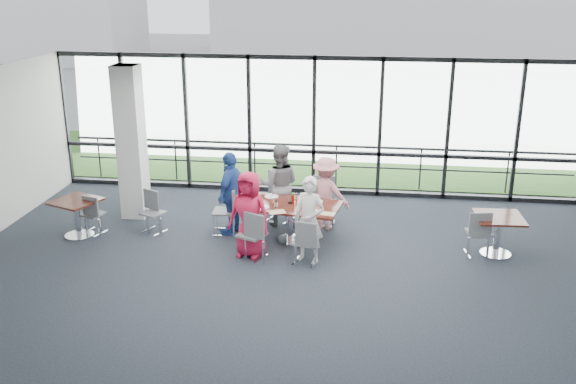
# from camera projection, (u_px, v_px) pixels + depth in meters

# --- Properties ---
(floor) EXTENTS (12.00, 10.00, 0.02)m
(floor) POSITION_uv_depth(u_px,v_px,m) (284.00, 291.00, 10.48)
(floor) COLOR #1E242C
(floor) RESTS_ON ground
(ceiling) EXTENTS (12.00, 10.00, 0.04)m
(ceiling) POSITION_uv_depth(u_px,v_px,m) (283.00, 97.00, 9.44)
(ceiling) COLOR silver
(ceiling) RESTS_ON ground
(curtain_wall_back) EXTENTS (12.00, 0.10, 3.20)m
(curtain_wall_back) POSITION_uv_depth(u_px,v_px,m) (314.00, 126.00, 14.65)
(curtain_wall_back) COLOR white
(curtain_wall_back) RESTS_ON ground
(structural_column) EXTENTS (0.50, 0.50, 3.20)m
(structural_column) POSITION_uv_depth(u_px,v_px,m) (131.00, 143.00, 13.22)
(structural_column) COLOR white
(structural_column) RESTS_ON ground
(apron) EXTENTS (80.00, 70.00, 0.02)m
(apron) POSITION_uv_depth(u_px,v_px,m) (328.00, 141.00, 19.86)
(apron) COLOR gray
(apron) RESTS_ON ground
(grass_strip) EXTENTS (80.00, 5.00, 0.01)m
(grass_strip) POSITION_uv_depth(u_px,v_px,m) (323.00, 158.00, 17.98)
(grass_strip) COLOR #235119
(grass_strip) RESTS_ON ground
(hangar_main) EXTENTS (24.00, 10.00, 6.00)m
(hangar_main) POSITION_uv_depth(u_px,v_px,m) (421.00, 6.00, 39.01)
(hangar_main) COLOR #B8BABF
(hangar_main) RESTS_ON ground
(hangar_aux) EXTENTS (10.00, 6.00, 4.00)m
(hangar_aux) POSITION_uv_depth(u_px,v_px,m) (51.00, 24.00, 38.34)
(hangar_aux) COLOR #B8BABF
(hangar_aux) RESTS_ON ground
(guard_rail) EXTENTS (12.00, 0.06, 0.06)m
(guard_rail) POSITION_uv_depth(u_px,v_px,m) (316.00, 165.00, 15.57)
(guard_rail) COLOR #2D2D33
(guard_rail) RESTS_ON ground
(main_table) EXTENTS (2.02, 1.33, 0.75)m
(main_table) POSITION_uv_depth(u_px,v_px,m) (290.00, 211.00, 12.25)
(main_table) COLOR #34160A
(main_table) RESTS_ON ground
(side_table_left) EXTENTS (1.04, 1.04, 0.75)m
(side_table_left) POSITION_uv_depth(u_px,v_px,m) (76.00, 206.00, 12.47)
(side_table_left) COLOR #34160A
(side_table_left) RESTS_ON ground
(side_table_right) EXTENTS (0.88, 0.88, 0.75)m
(side_table_right) POSITION_uv_depth(u_px,v_px,m) (499.00, 223.00, 11.63)
(side_table_right) COLOR #34160A
(side_table_right) RESTS_ON ground
(diner_near_left) EXTENTS (0.88, 0.68, 1.60)m
(diner_near_left) POSITION_uv_depth(u_px,v_px,m) (249.00, 214.00, 11.56)
(diner_near_left) COLOR #C4173C
(diner_near_left) RESTS_ON ground
(diner_near_right) EXTENTS (0.69, 0.59, 1.58)m
(diner_near_right) POSITION_uv_depth(u_px,v_px,m) (309.00, 220.00, 11.33)
(diner_near_right) COLOR silver
(diner_near_right) RESTS_ON ground
(diner_far_left) EXTENTS (0.85, 0.55, 1.69)m
(diner_far_left) POSITION_uv_depth(u_px,v_px,m) (279.00, 185.00, 13.00)
(diner_far_left) COLOR slate
(diner_far_left) RESTS_ON ground
(diner_far_right) EXTENTS (1.06, 0.75, 1.49)m
(diner_far_right) POSITION_uv_depth(u_px,v_px,m) (326.00, 193.00, 12.82)
(diner_far_right) COLOR pink
(diner_far_right) RESTS_ON ground
(diner_end) EXTENTS (0.76, 1.08, 1.66)m
(diner_end) POSITION_uv_depth(u_px,v_px,m) (231.00, 193.00, 12.58)
(diner_end) COLOR #284C9D
(diner_end) RESTS_ON ground
(chair_main_nl) EXTENTS (0.58, 0.58, 0.90)m
(chair_main_nl) POSITION_uv_depth(u_px,v_px,m) (252.00, 235.00, 11.56)
(chair_main_nl) COLOR slate
(chair_main_nl) RESTS_ON ground
(chair_main_nr) EXTENTS (0.47, 0.47, 0.83)m
(chair_main_nr) POSITION_uv_depth(u_px,v_px,m) (305.00, 242.00, 11.35)
(chair_main_nr) COLOR slate
(chair_main_nr) RESTS_ON ground
(chair_main_fl) EXTENTS (0.63, 0.63, 0.98)m
(chair_main_fl) POSITION_uv_depth(u_px,v_px,m) (281.00, 198.00, 13.34)
(chair_main_fl) COLOR slate
(chair_main_fl) RESTS_ON ground
(chair_main_fr) EXTENTS (0.49, 0.49, 0.97)m
(chair_main_fr) POSITION_uv_depth(u_px,v_px,m) (323.00, 203.00, 13.07)
(chair_main_fr) COLOR slate
(chair_main_fr) RESTS_ON ground
(chair_main_end) EXTENTS (0.48, 0.48, 0.92)m
(chair_main_end) POSITION_uv_depth(u_px,v_px,m) (225.00, 211.00, 12.66)
(chair_main_end) COLOR slate
(chair_main_end) RESTS_ON ground
(chair_spare_la) EXTENTS (0.50, 0.50, 0.81)m
(chair_spare_la) POSITION_uv_depth(u_px,v_px,m) (92.00, 214.00, 12.68)
(chair_spare_la) COLOR slate
(chair_spare_la) RESTS_ON ground
(chair_spare_lb) EXTENTS (0.53, 0.53, 0.81)m
(chair_spare_lb) POSITION_uv_depth(u_px,v_px,m) (153.00, 213.00, 12.73)
(chair_spare_lb) COLOR slate
(chair_spare_lb) RESTS_ON ground
(chair_spare_r) EXTENTS (0.49, 0.49, 0.87)m
(chair_spare_r) POSITION_uv_depth(u_px,v_px,m) (479.00, 233.00, 11.68)
(chair_spare_r) COLOR slate
(chair_spare_r) RESTS_ON ground
(plate_nl) EXTENTS (0.28, 0.28, 0.01)m
(plate_nl) POSITION_uv_depth(u_px,v_px,m) (261.00, 207.00, 12.03)
(plate_nl) COLOR white
(plate_nl) RESTS_ON main_table
(plate_nr) EXTENTS (0.25, 0.25, 0.01)m
(plate_nr) POSITION_uv_depth(u_px,v_px,m) (316.00, 213.00, 11.76)
(plate_nr) COLOR white
(plate_nr) RESTS_ON main_table
(plate_fl) EXTENTS (0.27, 0.27, 0.01)m
(plate_fl) POSITION_uv_depth(u_px,v_px,m) (271.00, 196.00, 12.61)
(plate_fl) COLOR white
(plate_fl) RESTS_ON main_table
(plate_fr) EXTENTS (0.28, 0.28, 0.01)m
(plate_fr) POSITION_uv_depth(u_px,v_px,m) (316.00, 201.00, 12.33)
(plate_fr) COLOR white
(plate_fr) RESTS_ON main_table
(plate_end) EXTENTS (0.27, 0.27, 0.01)m
(plate_end) POSITION_uv_depth(u_px,v_px,m) (250.00, 201.00, 12.38)
(plate_end) COLOR white
(plate_end) RESTS_ON main_table
(tumbler_a) EXTENTS (0.06, 0.06, 0.13)m
(tumbler_a) POSITION_uv_depth(u_px,v_px,m) (276.00, 204.00, 12.01)
(tumbler_a) COLOR white
(tumbler_a) RESTS_ON main_table
(tumbler_b) EXTENTS (0.06, 0.06, 0.13)m
(tumbler_b) POSITION_uv_depth(u_px,v_px,m) (301.00, 206.00, 11.94)
(tumbler_b) COLOR white
(tumbler_b) RESTS_ON main_table
(tumbler_c) EXTENTS (0.06, 0.06, 0.13)m
(tumbler_c) POSITION_uv_depth(u_px,v_px,m) (296.00, 197.00, 12.42)
(tumbler_c) COLOR white
(tumbler_c) RESTS_ON main_table
(tumbler_d) EXTENTS (0.07, 0.07, 0.13)m
(tumbler_d) POSITION_uv_depth(u_px,v_px,m) (253.00, 200.00, 12.22)
(tumbler_d) COLOR white
(tumbler_d) RESTS_ON main_table
(menu_a) EXTENTS (0.37, 0.33, 0.00)m
(menu_a) POSITION_uv_depth(u_px,v_px,m) (277.00, 212.00, 11.81)
(menu_a) COLOR beige
(menu_a) RESTS_ON main_table
(menu_b) EXTENTS (0.32, 0.25, 0.00)m
(menu_b) POSITION_uv_depth(u_px,v_px,m) (327.00, 214.00, 11.72)
(menu_b) COLOR beige
(menu_b) RESTS_ON main_table
(menu_c) EXTENTS (0.32, 0.27, 0.00)m
(menu_c) POSITION_uv_depth(u_px,v_px,m) (305.00, 199.00, 12.49)
(menu_c) COLOR beige
(menu_c) RESTS_ON main_table
(condiment_caddy) EXTENTS (0.10, 0.07, 0.04)m
(condiment_caddy) POSITION_uv_depth(u_px,v_px,m) (291.00, 202.00, 12.24)
(condiment_caddy) COLOR black
(condiment_caddy) RESTS_ON main_table
(ketchup_bottle) EXTENTS (0.06, 0.06, 0.18)m
(ketchup_bottle) POSITION_uv_depth(u_px,v_px,m) (293.00, 199.00, 12.21)
(ketchup_bottle) COLOR #951209
(ketchup_bottle) RESTS_ON main_table
(green_bottle) EXTENTS (0.05, 0.05, 0.20)m
(green_bottle) POSITION_uv_depth(u_px,v_px,m) (293.00, 198.00, 12.24)
(green_bottle) COLOR #1D7036
(green_bottle) RESTS_ON main_table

